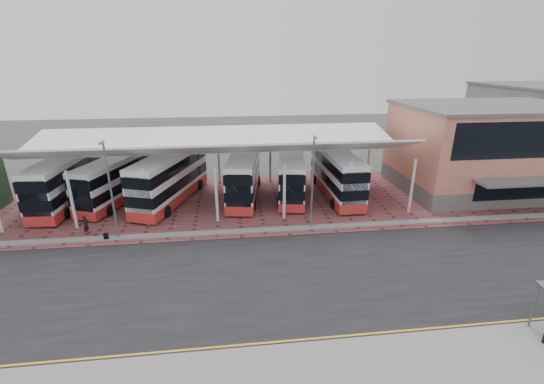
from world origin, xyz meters
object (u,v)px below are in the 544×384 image
Objects in this scene: bus_1 at (117,180)px; bus_4 at (291,175)px; pedestrian at (86,225)px; terminal at (487,148)px; bus_5 at (336,174)px; bus_0 at (67,181)px; bus_3 at (244,175)px; bus_2 at (171,178)px.

bus_1 is 1.02× the size of bus_4.
bus_4 is 6.50× the size of pedestrian.
terminal reaches higher than bus_5.
pedestrian is (-0.64, -7.44, -1.39)m from bus_1.
bus_5 is 6.86× the size of pedestrian.
bus_5 is (27.02, -0.69, -0.03)m from bus_0.
pedestrian is (3.97, -7.17, -1.54)m from bus_0.
bus_3 is (12.78, -0.30, 0.09)m from bus_1.
pedestrian is at bearing -170.48° from terminal.
bus_0 is 27.03m from bus_5.
bus_0 reaches higher than pedestrian.
bus_3 is at bearing -54.19° from pedestrian.
bus_1 is at bearing -173.28° from bus_3.
bus_2 is at bearing 10.40° from bus_1.
bus_5 is at bearing 18.30° from bus_2.
bus_5 is 23.99m from pedestrian.
terminal is 40.47m from pedestrian.
bus_2 is at bearing -169.74° from bus_4.
terminal is 1.69× the size of bus_4.
terminal is 1.59× the size of bus_3.
bus_2 is 1.06× the size of bus_3.
bus_5 is (17.00, -0.22, -0.10)m from bus_2.
bus_3 is at bearing 178.97° from terminal.
bus_4 is at bearing 20.51° from bus_2.
bus_5 is at bearing -66.46° from pedestrian.
bus_5 reaches higher than pedestrian.
bus_1 reaches higher than pedestrian.
terminal is 33.75m from bus_2.
bus_1 is 17.69m from bus_4.
bus_4 is at bearing -61.23° from pedestrian.
bus_4 is at bearing 16.80° from bus_1.
bus_0 reaches higher than bus_1.
bus_3 is 6.87× the size of pedestrian.
terminal is at bearing -72.65° from pedestrian.
bus_1 is 0.91× the size of bus_2.
bus_0 is at bearing -158.52° from bus_1.
pedestrian is (-39.74, -6.66, -3.76)m from terminal.
bus_0 is at bearing -171.62° from bus_4.
bus_3 is 4.90m from bus_4.
bus_0 is 17.40m from bus_3.
bus_0 is 1.06× the size of bus_1.
bus_5 is (-16.69, -0.18, -2.25)m from terminal.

